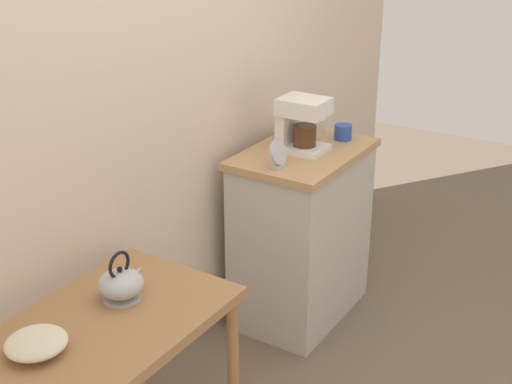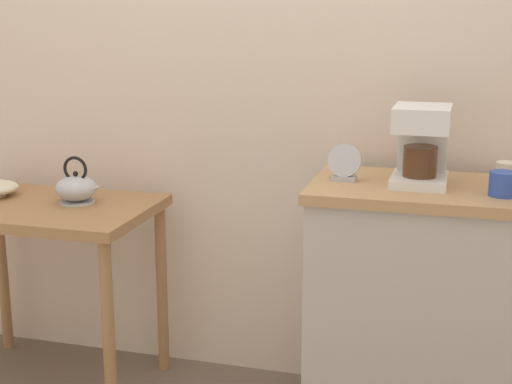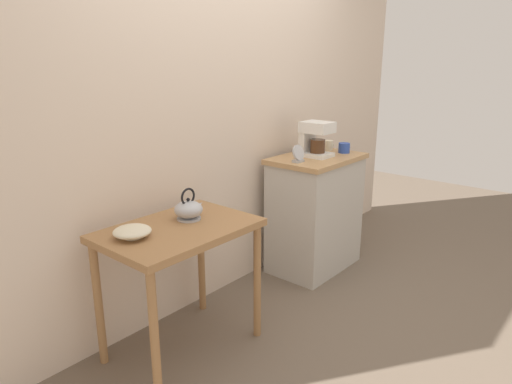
% 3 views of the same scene
% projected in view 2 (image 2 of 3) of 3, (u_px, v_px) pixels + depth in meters
% --- Properties ---
extents(back_wall, '(4.40, 0.10, 2.80)m').
position_uv_depth(back_wall, '(280.00, 26.00, 2.87)').
color(back_wall, beige).
rests_on(back_wall, ground_plane).
extents(wooden_table, '(0.82, 0.56, 0.74)m').
position_uv_depth(wooden_table, '(45.00, 231.00, 2.90)').
color(wooden_table, '#9E7044').
rests_on(wooden_table, ground_plane).
extents(kitchen_counter, '(0.73, 0.49, 0.90)m').
position_uv_depth(kitchen_counter, '(416.00, 312.00, 2.61)').
color(kitchen_counter, '#BCB7AD').
rests_on(kitchen_counter, ground_plane).
extents(teakettle, '(0.19, 0.16, 0.18)m').
position_uv_depth(teakettle, '(77.00, 188.00, 2.88)').
color(teakettle, '#B2B5BA').
rests_on(teakettle, wooden_table).
extents(coffee_maker, '(0.18, 0.22, 0.26)m').
position_uv_depth(coffee_maker, '(422.00, 141.00, 2.49)').
color(coffee_maker, white).
rests_on(coffee_maker, kitchen_counter).
extents(mug_small_cream, '(0.08, 0.07, 0.08)m').
position_uv_depth(mug_small_cream, '(507.00, 174.00, 2.49)').
color(mug_small_cream, beige).
rests_on(mug_small_cream, kitchen_counter).
extents(mug_blue, '(0.09, 0.09, 0.08)m').
position_uv_depth(mug_blue, '(504.00, 184.00, 2.35)').
color(mug_blue, '#2D4CAD').
rests_on(mug_blue, kitchen_counter).
extents(table_clock, '(0.11, 0.06, 0.12)m').
position_uv_depth(table_clock, '(345.00, 164.00, 2.55)').
color(table_clock, '#B2B5BA').
rests_on(table_clock, kitchen_counter).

